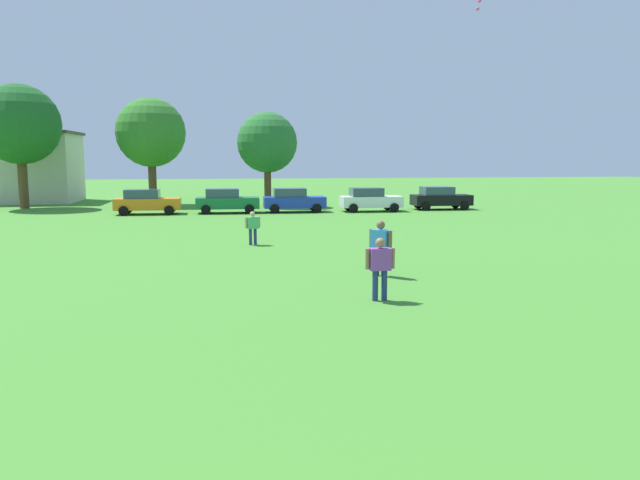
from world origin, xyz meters
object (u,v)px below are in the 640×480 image
bystander_near_trees (381,243)px  parked_car_green_1 (226,201)px  bystander_midfield (253,225)px  parked_car_black_4 (440,198)px  tree_far_right (267,143)px  adult_bystander (380,264)px  tree_center (151,133)px  tree_far_left (19,125)px  parked_car_orange_0 (146,202)px  parked_car_white_3 (370,199)px  parked_car_blue_2 (293,200)px

bystander_near_trees → parked_car_green_1: size_ratio=0.42×
bystander_midfield → parked_car_green_1: size_ratio=0.34×
bystander_midfield → parked_car_black_4: size_ratio=0.34×
bystander_near_trees → tree_far_right: 29.34m
adult_bystander → tree_center: (-9.81, 34.71, 4.73)m
adult_bystander → parked_car_black_4: 29.66m
parked_car_green_1 → tree_far_right: 7.62m
parked_car_black_4 → tree_far_left: 31.63m
parked_car_green_1 → parked_car_orange_0: bearing=-179.0°
parked_car_orange_0 → parked_car_white_3: same height
bystander_near_trees → parked_car_blue_2: size_ratio=0.42×
parked_car_blue_2 → parked_car_black_4: size_ratio=1.00×
parked_car_white_3 → tree_center: tree_center is taller
tree_center → tree_far_left: bearing=-169.1°
parked_car_white_3 → parked_car_black_4: same height
adult_bystander → bystander_near_trees: 3.40m
adult_bystander → tree_center: size_ratio=0.20×
adult_bystander → parked_car_black_4: adult_bystander is taller
parked_car_black_4 → tree_far_left: bearing=169.6°
bystander_midfield → parked_car_green_1: parked_car_green_1 is taller
tree_far_left → adult_bystander: bearing=-60.0°
bystander_near_trees → parked_car_orange_0: (-10.20, 23.40, -0.22)m
tree_far_right → parked_car_blue_2: bearing=-75.9°
bystander_midfield → tree_center: bearing=-88.2°
bystander_midfield → parked_car_green_1: bearing=-100.4°
adult_bystander → parked_car_green_1: bearing=98.4°
parked_car_white_3 → parked_car_orange_0: bearing=179.2°
parked_car_blue_2 → bystander_midfield: bearing=-102.6°
adult_bystander → parked_car_blue_2: bearing=88.5°
tree_far_left → tree_center: bearing=10.9°
adult_bystander → parked_car_blue_2: adult_bystander is taller
bystander_near_trees → parked_car_green_1: bystander_near_trees is taller
parked_car_orange_0 → parked_car_black_4: (20.95, 0.60, 0.00)m
bystander_near_trees → bystander_midfield: bystander_near_trees is taller
parked_car_black_4 → parked_car_orange_0: bearing=-178.3°
parked_car_blue_2 → tree_far_right: size_ratio=0.59×
bystander_near_trees → parked_car_green_1: bearing=-29.6°
parked_car_white_3 → tree_center: size_ratio=0.51×
bystander_midfield → bystander_near_trees: bearing=101.5°
tree_far_left → parked_car_green_1: bearing=-22.3°
parked_car_white_3 → tree_far_right: tree_far_right is taller
parked_car_white_3 → parked_car_green_1: bearing=178.3°
parked_car_orange_0 → tree_center: tree_center is taller
bystander_midfield → parked_car_green_1: (-1.11, 15.77, -0.02)m
adult_bystander → bystander_near_trees: (0.86, 3.29, 0.06)m
bystander_near_trees → tree_center: size_ratio=0.21×
parked_car_blue_2 → tree_center: bearing=142.8°
parked_car_blue_2 → bystander_near_trees: bearing=-89.5°
parked_car_orange_0 → parked_car_blue_2: (9.98, 0.09, 0.00)m
parked_car_orange_0 → parked_car_blue_2: size_ratio=1.00×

